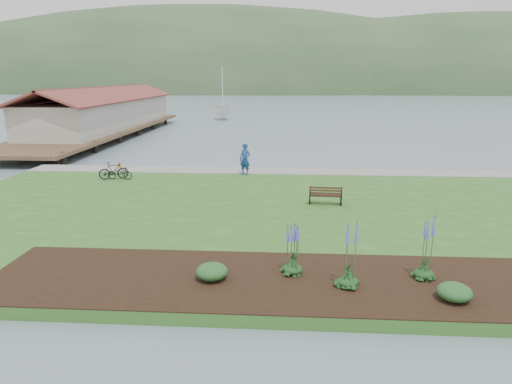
% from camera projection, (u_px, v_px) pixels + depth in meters
% --- Properties ---
extents(ground, '(600.00, 600.00, 0.00)m').
position_uv_depth(ground, '(281.00, 206.00, 23.70)').
color(ground, slate).
rests_on(ground, ground).
extents(lawn, '(34.00, 20.00, 0.40)m').
position_uv_depth(lawn, '(280.00, 213.00, 21.72)').
color(lawn, '#2C5F21').
rests_on(lawn, ground).
extents(shoreline_path, '(34.00, 2.20, 0.03)m').
position_uv_depth(shoreline_path, '(282.00, 171.00, 30.27)').
color(shoreline_path, gray).
rests_on(shoreline_path, lawn).
extents(garden_bed, '(24.00, 4.40, 0.04)m').
position_uv_depth(garden_bed, '(375.00, 282.00, 13.93)').
color(garden_bed, black).
rests_on(garden_bed, lawn).
extents(far_hillside, '(580.00, 80.00, 38.00)m').
position_uv_depth(far_hillside, '(335.00, 92.00, 186.81)').
color(far_hillside, '#324F2C').
rests_on(far_hillside, ground).
extents(pier_pavilion, '(8.00, 36.00, 5.40)m').
position_uv_depth(pier_pavilion, '(105.00, 112.00, 50.91)').
color(pier_pavilion, '#4C3826').
rests_on(pier_pavilion, ground).
extents(park_bench, '(1.61, 0.75, 0.97)m').
position_uv_depth(park_bench, '(326.00, 195.00, 22.33)').
color(park_bench, black).
rests_on(park_bench, lawn).
extents(person, '(1.03, 0.89, 2.37)m').
position_uv_depth(person, '(245.00, 157.00, 28.86)').
color(person, navy).
rests_on(person, lawn).
extents(bicycle_a, '(0.61, 1.56, 0.81)m').
position_uv_depth(bicycle_a, '(120.00, 173.00, 27.77)').
color(bicycle_a, black).
rests_on(bicycle_a, lawn).
extents(bicycle_b, '(1.16, 1.81, 1.06)m').
position_uv_depth(bicycle_b, '(114.00, 171.00, 27.83)').
color(bicycle_b, black).
rests_on(bicycle_b, lawn).
extents(sailboat, '(10.56, 10.72, 25.19)m').
position_uv_depth(sailboat, '(223.00, 119.00, 70.54)').
color(sailboat, silver).
rests_on(sailboat, ground).
extents(pannier, '(0.26, 0.33, 0.31)m').
position_uv_depth(pannier, '(119.00, 166.00, 31.22)').
color(pannier, gold).
rests_on(pannier, lawn).
extents(echium_0, '(0.62, 0.62, 2.29)m').
position_uv_depth(echium_0, '(349.00, 259.00, 13.41)').
color(echium_0, '#153A17').
rests_on(echium_0, garden_bed).
extents(echium_1, '(0.62, 0.62, 2.38)m').
position_uv_depth(echium_1, '(426.00, 251.00, 13.94)').
color(echium_1, '#153A17').
rests_on(echium_1, garden_bed).
extents(echium_4, '(0.62, 0.62, 2.01)m').
position_uv_depth(echium_4, '(293.00, 248.00, 14.30)').
color(echium_4, '#153A17').
rests_on(echium_4, garden_bed).
extents(shrub_0, '(0.99, 0.99, 0.50)m').
position_uv_depth(shrub_0, '(212.00, 272.00, 14.06)').
color(shrub_0, '#1E4C21').
rests_on(shrub_0, garden_bed).
extents(shrub_1, '(0.96, 0.96, 0.48)m').
position_uv_depth(shrub_1, '(454.00, 292.00, 12.75)').
color(shrub_1, '#1E4C21').
rests_on(shrub_1, garden_bed).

